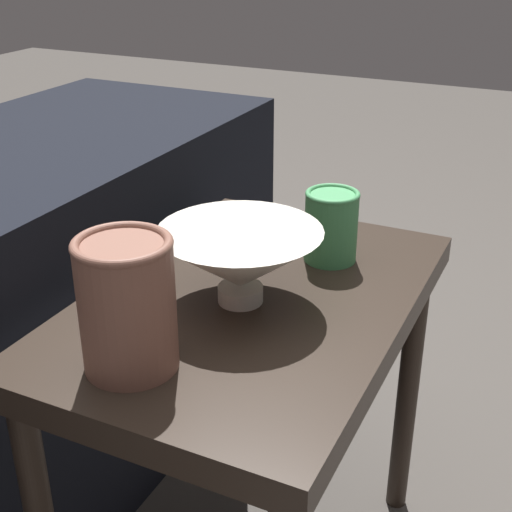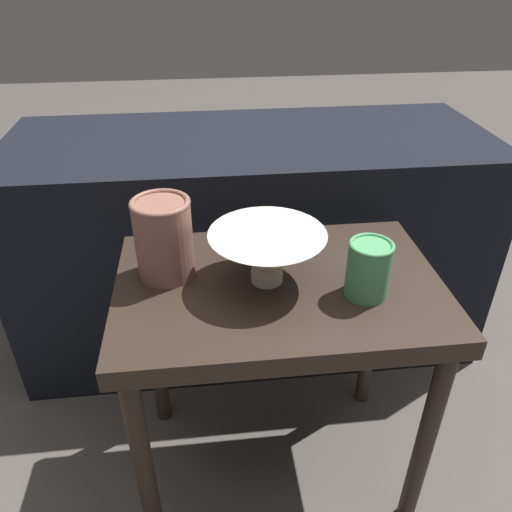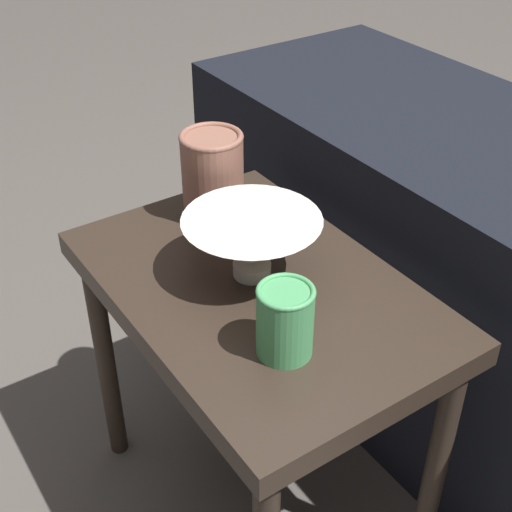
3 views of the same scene
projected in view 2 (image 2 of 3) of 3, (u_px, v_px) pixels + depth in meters
ground_plane at (274, 460)px, 1.22m from camera, size 8.00×8.00×0.00m
table at (278, 313)px, 0.97m from camera, size 0.61×0.40×0.54m
couch_backdrop at (251, 242)px, 1.47m from camera, size 1.29×0.50×0.64m
bowl at (267, 253)px, 0.90m from camera, size 0.21×0.21×0.10m
vase_textured_left at (164, 237)px, 0.91m from camera, size 0.11×0.11×0.16m
vase_colorful_right at (369, 268)px, 0.87m from camera, size 0.08×0.08×0.11m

